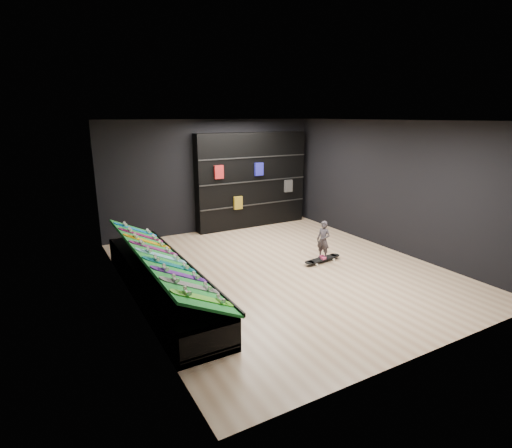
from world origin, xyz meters
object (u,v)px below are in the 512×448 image
back_shelving (252,180)px  child (323,247)px  floor_skateboard (322,260)px  display_rack (160,283)px

back_shelving → child: back_shelving is taller
back_shelving → child: (-0.10, -3.39, -0.98)m
back_shelving → floor_skateboard: bearing=-91.7°
display_rack → child: (3.56, -0.07, 0.09)m
display_rack → back_shelving: size_ratio=1.36×
child → floor_skateboard: bearing=0.0°
display_rack → back_shelving: 5.06m
back_shelving → child: size_ratio=6.60×
display_rack → back_shelving: (3.66, 3.32, 1.07)m
display_rack → floor_skateboard: size_ratio=4.59×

